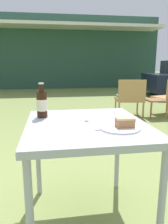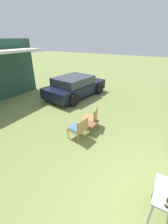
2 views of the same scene
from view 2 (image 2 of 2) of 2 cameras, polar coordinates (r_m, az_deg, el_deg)
parked_car at (r=9.20m, az=-3.41°, el=9.70°), size 4.13×2.49×1.22m
wicker_chair_cushioned at (r=5.29m, az=-2.01°, el=-5.93°), size 0.63×0.61×0.79m
wicker_chair_plain at (r=5.99m, az=2.94°, el=-1.75°), size 0.67×0.65×0.79m
garden_side_table at (r=5.71m, az=2.62°, el=-4.33°), size 0.60×0.42×0.38m
cola_bottle_near at (r=3.21m, az=29.39°, el=-27.85°), size 0.07×0.07×0.25m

